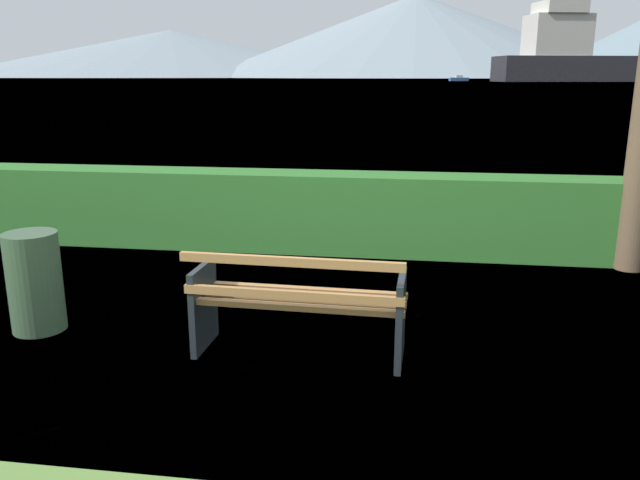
# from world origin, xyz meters

# --- Properties ---
(ground_plane) EXTENTS (1400.00, 1400.00, 0.00)m
(ground_plane) POSITION_xyz_m (0.00, 0.00, 0.00)
(ground_plane) COLOR #567A38
(water_surface) EXTENTS (620.00, 620.00, 0.00)m
(water_surface) POSITION_xyz_m (0.00, 308.34, 0.00)
(water_surface) COLOR slate
(water_surface) RESTS_ON ground_plane
(park_bench) EXTENTS (1.65, 0.62, 0.87)m
(park_bench) POSITION_xyz_m (-0.00, -0.06, 0.42)
(park_bench) COLOR #A0703F
(park_bench) RESTS_ON ground_plane
(hedge_row) EXTENTS (11.54, 0.61, 0.96)m
(hedge_row) POSITION_xyz_m (0.00, 2.99, 0.48)
(hedge_row) COLOR #2D6B28
(hedge_row) RESTS_ON ground_plane
(trash_bin) EXTENTS (0.44, 0.44, 0.85)m
(trash_bin) POSITION_xyz_m (-2.28, 0.14, 0.42)
(trash_bin) COLOR #385138
(trash_bin) RESTS_ON ground_plane
(cargo_ship_large) EXTENTS (99.47, 36.05, 23.59)m
(cargo_ship_large) POSITION_xyz_m (66.77, 211.79, 6.60)
(cargo_ship_large) COLOR #232328
(cargo_ship_large) RESTS_ON water_surface
(tender_far) EXTENTS (6.77, 3.86, 1.88)m
(tender_far) POSITION_xyz_m (15.64, 221.57, 0.70)
(tender_far) COLOR #335693
(tender_far) RESTS_ON water_surface
(distant_hills) EXTENTS (794.07, 419.80, 67.97)m
(distant_hills) POSITION_xyz_m (-23.21, 573.34, 28.98)
(distant_hills) COLOR gray
(distant_hills) RESTS_ON ground_plane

